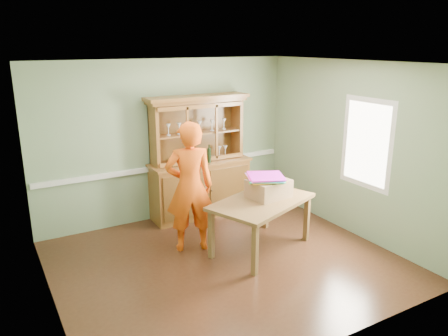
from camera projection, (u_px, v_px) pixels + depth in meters
floor at (226, 262)px, 6.08m from camera, size 4.50×4.50×0.00m
ceiling at (227, 63)px, 5.33m from camera, size 4.50×4.50×0.00m
wall_back at (167, 140)px, 7.37m from camera, size 4.50×0.00×4.50m
wall_left at (43, 199)px, 4.63m from camera, size 0.00×4.00×4.00m
wall_right at (352, 149)px, 6.78m from camera, size 0.00×4.00×4.00m
wall_front at (335, 222)px, 4.04m from camera, size 4.50×0.00×4.50m
chair_rail at (169, 166)px, 7.47m from camera, size 4.41×0.05×0.08m
framed_map at (39, 173)px, 4.83m from camera, size 0.03×0.60×0.46m
window_panel at (366, 144)px, 6.48m from camera, size 0.03×0.96×1.36m
china_hutch at (199, 174)px, 7.57m from camera, size 1.79×0.59×2.10m
dining_table at (262, 206)px, 6.30m from camera, size 1.75×1.39×0.76m
cardboard_box at (269, 188)px, 6.37m from camera, size 0.62×0.52×0.26m
kite_stack at (266, 177)px, 6.35m from camera, size 0.66×0.66×0.06m
person at (190, 187)px, 6.23m from camera, size 0.80×0.64×1.91m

